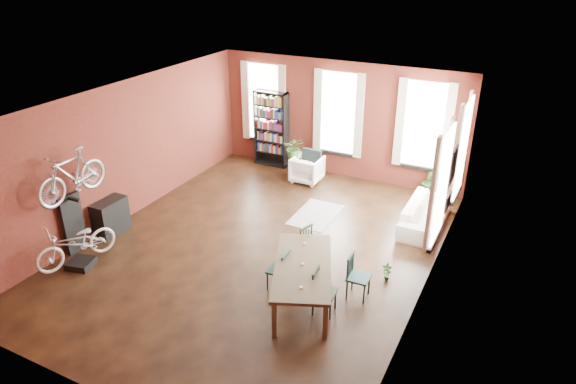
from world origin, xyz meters
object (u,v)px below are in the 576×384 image
Objects in this scene: bookshelf at (271,129)px; bicycle_floor at (73,226)px; cream_sofa at (426,210)px; bike_trainer at (81,263)px; console_table at (111,217)px; dining_chair_d at (359,277)px; white_armchair at (307,168)px; dining_table at (303,282)px; dining_chair_b at (300,242)px; plant_stand at (295,168)px; dining_chair_a at (278,270)px; dining_chair_c at (324,292)px.

bookshelf is 6.61m from bicycle_floor.
bike_trainer is at bearing 129.68° from cream_sofa.
bookshelf reaches higher than console_table.
dining_chair_d is 1.09× the size of white_armchair.
bike_trainer is (-4.46, -1.05, -0.30)m from dining_table.
console_table reaches higher than white_armchair.
bike_trainer is at bearing -97.54° from bookshelf.
console_table is at bearing -59.41° from dining_chair_b.
bike_trainer is at bearing 68.56° from white_armchair.
bicycle_floor is at bearing -97.31° from bookshelf.
plant_stand is at bearing 73.93° from cream_sofa.
bicycle_floor reaches higher than dining_table.
console_table reaches higher than bike_trainer.
dining_chair_b is 3.25m from cream_sofa.
bicycle_floor reaches higher than dining_chair_a.
bookshelf reaches higher than dining_chair_b.
white_armchair is 6.33m from bike_trainer.
bookshelf reaches higher than dining_chair_c.
plant_stand is at bearing -133.90° from dining_chair_b.
dining_chair_b is at bearing -62.46° from plant_stand.
dining_chair_a is 0.95× the size of dining_chair_b.
plant_stand is 6.31m from bicycle_floor.
dining_table is 2.53× the size of dining_chair_d.
dining_chair_d reaches higher than cream_sofa.
dining_table is at bearing 67.37° from dining_chair_c.
bookshelf is at bearing 151.17° from plant_stand.
white_armchair is at bearing 91.34° from dining_table.
console_table is at bearing 154.11° from dining_table.
dining_chair_b is at bearing 30.13° from bike_trainer.
white_armchair is 0.38× the size of cream_sofa.
dining_chair_c reaches higher than white_armchair.
bike_trainer is at bearing 142.63° from bicycle_floor.
bookshelf is 1.36× the size of bicycle_floor.
dining_chair_c is at bearing 75.08° from dining_chair_a.
dining_chair_b reaches higher than plant_stand.
dining_chair_a is 0.93× the size of dining_chair_d.
bookshelf is (-4.48, 4.95, 0.67)m from dining_chair_d.
dining_chair_c is at bearing 118.00° from white_armchair.
console_table is 1.44× the size of plant_stand.
dining_chair_a is at bearing 152.46° from cream_sofa.
cream_sofa reaches higher than console_table.
bike_trainer is 0.29× the size of bicycle_floor.
dining_chair_a is at bearing -67.36° from plant_stand.
console_table reaches higher than plant_stand.
dining_chair_a is 6.20m from bookshelf.
white_armchair is (-2.15, 4.83, 0.02)m from dining_table.
plant_stand is at bearing 63.32° from console_table.
cream_sofa is (4.95, -1.70, -0.69)m from bookshelf.
dining_chair_b is at bearing 142.79° from cream_sofa.
bicycle_floor is (0.44, -1.36, 0.55)m from console_table.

